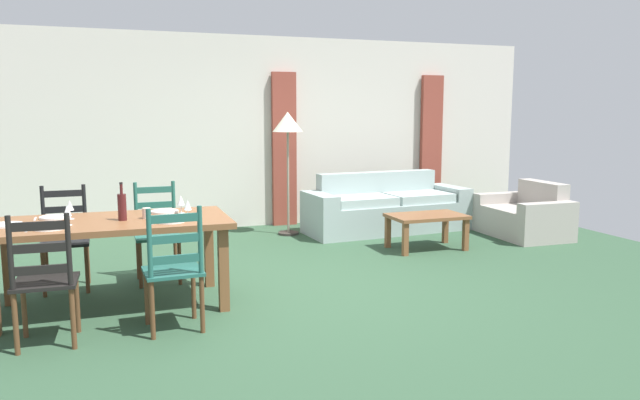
# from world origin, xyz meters

# --- Properties ---
(ground_plane) EXTENTS (9.60, 9.60, 0.02)m
(ground_plane) POSITION_xyz_m (0.00, 0.00, -0.01)
(ground_plane) COLOR #2D4C34
(wall_far) EXTENTS (9.60, 0.16, 2.70)m
(wall_far) POSITION_xyz_m (0.00, 3.30, 1.35)
(wall_far) COLOR beige
(wall_far) RESTS_ON ground_plane
(curtain_panel_left) EXTENTS (0.35, 0.08, 2.20)m
(curtain_panel_left) POSITION_xyz_m (0.87, 3.16, 1.10)
(curtain_panel_left) COLOR brown
(curtain_panel_left) RESTS_ON ground_plane
(curtain_panel_right) EXTENTS (0.35, 0.08, 2.20)m
(curtain_panel_right) POSITION_xyz_m (3.27, 3.16, 1.10)
(curtain_panel_right) COLOR brown
(curtain_panel_right) RESTS_ON ground_plane
(dining_table) EXTENTS (1.90, 0.96, 0.75)m
(dining_table) POSITION_xyz_m (-1.53, -0.03, 0.66)
(dining_table) COLOR brown
(dining_table) RESTS_ON ground_plane
(dining_chair_near_left) EXTENTS (0.44, 0.42, 0.96)m
(dining_chair_near_left) POSITION_xyz_m (-1.99, -0.76, 0.48)
(dining_chair_near_left) COLOR black
(dining_chair_near_left) RESTS_ON ground_plane
(dining_chair_near_right) EXTENTS (0.44, 0.42, 0.96)m
(dining_chair_near_right) POSITION_xyz_m (-1.11, -0.75, 0.48)
(dining_chair_near_right) COLOR #235A50
(dining_chair_near_right) RESTS_ON ground_plane
(dining_chair_far_left) EXTENTS (0.42, 0.41, 0.96)m
(dining_chair_far_left) POSITION_xyz_m (-1.94, 0.72, 0.48)
(dining_chair_far_left) COLOR black
(dining_chair_far_left) RESTS_ON ground_plane
(dining_chair_far_right) EXTENTS (0.42, 0.40, 0.96)m
(dining_chair_far_right) POSITION_xyz_m (-1.12, 0.72, 0.48)
(dining_chair_far_right) COLOR #245D4F
(dining_chair_far_right) RESTS_ON ground_plane
(dinner_plate_near_left) EXTENTS (0.24, 0.24, 0.02)m
(dinner_plate_near_left) POSITION_xyz_m (-1.98, -0.28, 0.76)
(dinner_plate_near_left) COLOR white
(dinner_plate_near_left) RESTS_ON dining_table
(fork_near_left) EXTENTS (0.03, 0.17, 0.01)m
(fork_near_left) POSITION_xyz_m (-2.13, -0.28, 0.75)
(fork_near_left) COLOR silver
(fork_near_left) RESTS_ON dining_table
(dinner_plate_near_right) EXTENTS (0.24, 0.24, 0.02)m
(dinner_plate_near_right) POSITION_xyz_m (-1.08, -0.28, 0.76)
(dinner_plate_near_right) COLOR white
(dinner_plate_near_right) RESTS_ON dining_table
(fork_near_right) EXTENTS (0.02, 0.17, 0.01)m
(fork_near_right) POSITION_xyz_m (-1.23, -0.28, 0.75)
(fork_near_right) COLOR silver
(fork_near_right) RESTS_ON dining_table
(dinner_plate_far_left) EXTENTS (0.24, 0.24, 0.02)m
(dinner_plate_far_left) POSITION_xyz_m (-1.98, 0.22, 0.76)
(dinner_plate_far_left) COLOR white
(dinner_plate_far_left) RESTS_ON dining_table
(fork_far_left) EXTENTS (0.02, 0.17, 0.01)m
(fork_far_left) POSITION_xyz_m (-2.13, 0.22, 0.75)
(fork_far_left) COLOR silver
(fork_far_left) RESTS_ON dining_table
(dinner_plate_far_right) EXTENTS (0.24, 0.24, 0.02)m
(dinner_plate_far_right) POSITION_xyz_m (-1.08, 0.22, 0.76)
(dinner_plate_far_right) COLOR white
(dinner_plate_far_right) RESTS_ON dining_table
(fork_far_right) EXTENTS (0.03, 0.17, 0.01)m
(fork_far_right) POSITION_xyz_m (-1.23, 0.22, 0.75)
(fork_far_right) COLOR silver
(fork_far_right) RESTS_ON dining_table
(dinner_plate_head_west) EXTENTS (0.24, 0.24, 0.02)m
(dinner_plate_head_west) POSITION_xyz_m (-2.31, -0.03, 0.76)
(dinner_plate_head_west) COLOR white
(dinner_plate_head_west) RESTS_ON dining_table
(wine_bottle) EXTENTS (0.07, 0.07, 0.32)m
(wine_bottle) POSITION_xyz_m (-1.44, -0.07, 0.87)
(wine_bottle) COLOR #471919
(wine_bottle) RESTS_ON dining_table
(wine_glass_near_left) EXTENTS (0.06, 0.06, 0.16)m
(wine_glass_near_left) POSITION_xyz_m (-1.85, -0.17, 0.86)
(wine_glass_near_left) COLOR white
(wine_glass_near_left) RESTS_ON dining_table
(wine_glass_near_right) EXTENTS (0.06, 0.06, 0.16)m
(wine_glass_near_right) POSITION_xyz_m (-0.93, -0.19, 0.86)
(wine_glass_near_right) COLOR white
(wine_glass_near_right) RESTS_ON dining_table
(wine_glass_far_left) EXTENTS (0.06, 0.06, 0.16)m
(wine_glass_far_left) POSITION_xyz_m (-1.85, 0.12, 0.86)
(wine_glass_far_left) COLOR white
(wine_glass_far_left) RESTS_ON dining_table
(wine_glass_far_right) EXTENTS (0.06, 0.06, 0.16)m
(wine_glass_far_right) POSITION_xyz_m (-0.95, 0.11, 0.86)
(wine_glass_far_right) COLOR white
(wine_glass_far_right) RESTS_ON dining_table
(coffee_cup_primary) EXTENTS (0.07, 0.07, 0.09)m
(coffee_cup_primary) POSITION_xyz_m (-1.25, -0.05, 0.80)
(coffee_cup_primary) COLOR beige
(coffee_cup_primary) RESTS_ON dining_table
(couch) EXTENTS (2.33, 0.96, 0.80)m
(couch) POSITION_xyz_m (2.07, 2.28, 0.29)
(couch) COLOR #97A9A5
(couch) RESTS_ON ground_plane
(coffee_table) EXTENTS (0.90, 0.56, 0.42)m
(coffee_table) POSITION_xyz_m (2.04, 1.06, 0.36)
(coffee_table) COLOR brown
(coffee_table) RESTS_ON ground_plane
(armchair_upholstered) EXTENTS (0.82, 1.18, 0.72)m
(armchair_upholstered) POSITION_xyz_m (3.69, 1.31, 0.25)
(armchair_upholstered) COLOR #AAA198
(armchair_upholstered) RESTS_ON ground_plane
(standing_lamp) EXTENTS (0.40, 0.40, 1.64)m
(standing_lamp) POSITION_xyz_m (0.72, 2.46, 1.41)
(standing_lamp) COLOR #332D28
(standing_lamp) RESTS_ON ground_plane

